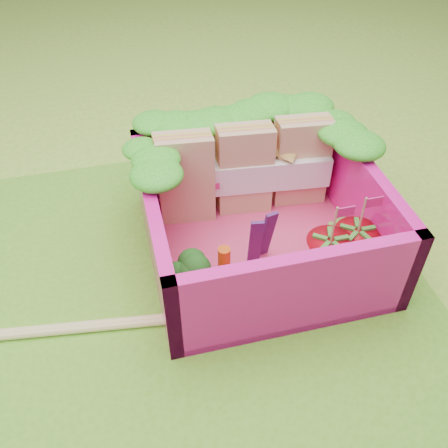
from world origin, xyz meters
The scene contains 13 objects.
ground centered at (0.00, 0.00, 0.00)m, with size 14.00×14.00×0.00m, color #7CBA34.
placemat centered at (0.00, 0.00, 0.01)m, with size 2.60×2.60×0.03m, color #64AB26.
bento_floor centered at (0.43, 0.19, 0.06)m, with size 1.30×1.30×0.05m, color #DB386B.
bento_box centered at (0.43, 0.19, 0.31)m, with size 1.30×1.30×0.55m.
lettuce_ruffle centered at (0.43, 0.66, 0.64)m, with size 1.43×0.77×0.11m.
sandwich_stack centered at (0.44, 0.54, 0.37)m, with size 1.09×0.28×0.60m.
broccoli centered at (-0.08, -0.14, 0.27)m, with size 0.33×0.33×0.27m.
carrot_sticks centered at (0.13, -0.13, 0.20)m, with size 0.11×0.20×0.26m.
purple_wedges centered at (0.39, 0.03, 0.27)m, with size 0.15×0.08×0.38m.
strawberry_left centered at (0.72, -0.15, 0.22)m, with size 0.26×0.26×0.50m.
strawberry_right centered at (0.90, -0.11, 0.21)m, with size 0.25×0.25×0.49m.
snap_peas centered at (0.82, -0.04, 0.11)m, with size 0.58×0.64×0.05m.
chopsticks centered at (-0.90, -0.14, 0.05)m, with size 2.21×0.33×0.04m.
Camera 1 is at (-0.29, -1.86, 2.22)m, focal length 40.00 mm.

